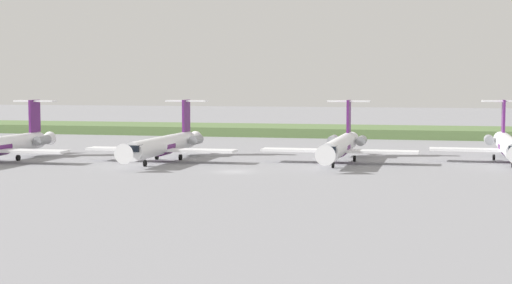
{
  "coord_description": "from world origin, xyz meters",
  "views": [
    {
      "loc": [
        26.56,
        -100.04,
        11.74
      ],
      "look_at": [
        0.0,
        12.74,
        3.0
      ],
      "focal_mm": 55.17,
      "sensor_mm": 36.0,
      "label": 1
    }
  ],
  "objects_px": {
    "regional_jet_third": "(164,144)",
    "regional_jet_fifth": "(508,145)",
    "regional_jet_second": "(0,145)",
    "regional_jet_fourth": "(340,145)"
  },
  "relations": [
    {
      "from": "regional_jet_third",
      "to": "regional_jet_fourth",
      "type": "bearing_deg",
      "value": 9.03
    },
    {
      "from": "regional_jet_third",
      "to": "regional_jet_fifth",
      "type": "bearing_deg",
      "value": 11.94
    },
    {
      "from": "regional_jet_fourth",
      "to": "regional_jet_fifth",
      "type": "height_order",
      "value": "same"
    },
    {
      "from": "regional_jet_second",
      "to": "regional_jet_fourth",
      "type": "bearing_deg",
      "value": 12.2
    },
    {
      "from": "regional_jet_third",
      "to": "regional_jet_fourth",
      "type": "height_order",
      "value": "same"
    },
    {
      "from": "regional_jet_second",
      "to": "regional_jet_fifth",
      "type": "relative_size",
      "value": 1.0
    },
    {
      "from": "regional_jet_third",
      "to": "regional_jet_fifth",
      "type": "xyz_separation_m",
      "value": [
        50.18,
        10.61,
        0.0
      ]
    },
    {
      "from": "regional_jet_second",
      "to": "regional_jet_fifth",
      "type": "height_order",
      "value": "same"
    },
    {
      "from": "regional_jet_third",
      "to": "regional_jet_fifth",
      "type": "distance_m",
      "value": 51.29
    },
    {
      "from": "regional_jet_second",
      "to": "regional_jet_third",
      "type": "height_order",
      "value": "same"
    }
  ]
}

